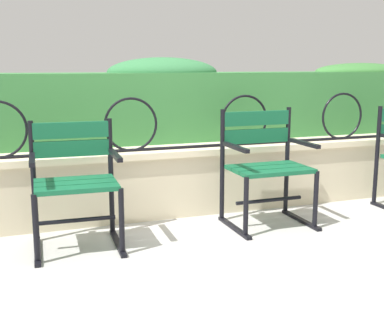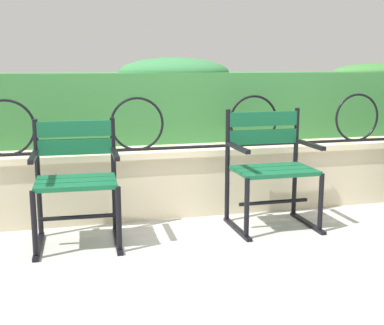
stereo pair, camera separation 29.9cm
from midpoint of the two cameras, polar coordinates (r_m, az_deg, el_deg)
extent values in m
plane|color=#B7B5AF|center=(3.54, -2.07, -9.01)|extent=(60.00, 60.00, 0.00)
cube|color=beige|center=(4.16, -5.24, -2.45)|extent=(7.88, 0.35, 0.50)
cube|color=beige|center=(4.10, -5.30, 1.26)|extent=(7.88, 0.41, 0.05)
cylinder|color=black|center=(4.02, -5.04, 1.61)|extent=(7.33, 0.02, 0.02)
torus|color=black|center=(3.94, -9.06, 4.22)|extent=(0.42, 0.02, 0.42)
torus|color=black|center=(4.22, 3.92, 4.77)|extent=(0.42, 0.02, 0.42)
torus|color=black|center=(4.69, 14.79, 5.05)|extent=(0.42, 0.02, 0.42)
cube|color=#387A3D|center=(4.52, -6.89, 6.23)|extent=(7.72, 0.59, 0.59)
ellipsoid|color=#306E3E|center=(4.54, -5.18, 10.04)|extent=(1.00, 0.53, 0.26)
ellipsoid|color=#3A7636|center=(5.46, 16.96, 9.75)|extent=(1.03, 0.53, 0.17)
cube|color=#145B38|center=(3.28, -15.32, -2.96)|extent=(0.53, 0.15, 0.03)
cube|color=#145B38|center=(3.41, -15.41, -2.43)|extent=(0.53, 0.15, 0.03)
cube|color=#145B38|center=(3.55, -15.48, -1.94)|extent=(0.53, 0.15, 0.03)
cube|color=#145B38|center=(3.59, -15.80, 3.52)|extent=(0.53, 0.05, 0.11)
cube|color=#145B38|center=(3.61, -15.70, 1.51)|extent=(0.53, 0.05, 0.11)
cylinder|color=black|center=(3.67, -11.42, -1.66)|extent=(0.04, 0.04, 0.84)
cylinder|color=black|center=(3.30, -10.52, -6.61)|extent=(0.04, 0.04, 0.44)
cube|color=black|center=(3.55, -10.77, -8.92)|extent=(0.06, 0.52, 0.02)
cube|color=black|center=(3.39, -11.13, 0.79)|extent=(0.05, 0.40, 0.03)
cylinder|color=black|center=(3.65, -19.64, -2.13)|extent=(0.04, 0.04, 0.84)
cylinder|color=black|center=(3.29, -19.70, -7.15)|extent=(0.04, 0.04, 0.44)
cube|color=black|center=(3.54, -19.36, -9.43)|extent=(0.06, 0.52, 0.02)
cube|color=black|center=(3.38, -20.00, 0.30)|extent=(0.05, 0.40, 0.03)
cylinder|color=black|center=(3.47, -15.21, -6.32)|extent=(0.50, 0.05, 0.03)
cube|color=#145B38|center=(3.69, 7.48, -1.15)|extent=(0.57, 0.13, 0.03)
cube|color=#145B38|center=(3.81, 6.55, -0.74)|extent=(0.57, 0.13, 0.03)
cube|color=#145B38|center=(3.93, 5.67, -0.37)|extent=(0.57, 0.13, 0.03)
cube|color=#145B38|center=(3.97, 5.13, 4.97)|extent=(0.57, 0.03, 0.11)
cube|color=#145B38|center=(3.98, 5.09, 2.98)|extent=(0.57, 0.03, 0.11)
cylinder|color=black|center=(4.15, 8.62, 0.13)|extent=(0.04, 0.04, 0.88)
cylinder|color=black|center=(3.83, 11.58, -4.21)|extent=(0.04, 0.04, 0.44)
cube|color=black|center=(4.04, 10.07, -6.41)|extent=(0.04, 0.52, 0.02)
cube|color=black|center=(3.91, 10.36, 2.13)|extent=(0.04, 0.40, 0.03)
cylinder|color=black|center=(3.91, 1.24, -0.40)|extent=(0.04, 0.04, 0.88)
cylinder|color=black|center=(3.57, 3.70, -5.10)|extent=(0.04, 0.04, 0.44)
cube|color=black|center=(3.80, 2.52, -7.37)|extent=(0.04, 0.52, 0.02)
cube|color=black|center=(3.66, 2.60, 1.71)|extent=(0.04, 0.40, 0.03)
cylinder|color=black|center=(3.86, 6.47, -4.26)|extent=(0.54, 0.03, 0.03)
cylinder|color=black|center=(4.60, 18.36, 0.66)|extent=(0.04, 0.04, 0.86)
camera|label=1|loc=(0.15, -92.48, -0.48)|focal=47.43mm
camera|label=2|loc=(0.15, 87.52, 0.48)|focal=47.43mm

